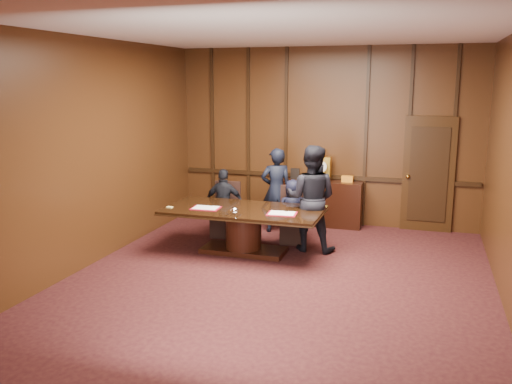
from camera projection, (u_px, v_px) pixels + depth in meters
room at (286, 162)px, 7.60m from camera, size 7.00×7.04×3.50m
sideboard at (321, 201)px, 10.79m from camera, size 1.60×0.45×1.54m
conference_table at (244, 223)px, 9.03m from camera, size 2.62×1.32×0.76m
folder_left at (206, 208)px, 8.99m from camera, size 0.48×0.36×0.02m
folder_right at (282, 214)px, 8.62m from camera, size 0.49×0.37×0.02m
inkstand at (234, 212)px, 8.55m from camera, size 0.20×0.14×0.12m
notepad at (170, 207)px, 9.06m from camera, size 0.11×0.08×0.01m
chair_left at (226, 220)px, 10.09m from camera, size 0.53×0.53×0.99m
chair_right at (293, 226)px, 9.70m from camera, size 0.58×0.58×0.99m
signatory_left at (224, 203)px, 9.95m from camera, size 0.78×0.40×1.27m
signatory_right at (293, 211)px, 9.57m from camera, size 0.65×0.53×1.15m
witness_left at (276, 190)px, 10.26m from camera, size 0.69×0.59×1.61m
witness_right at (311, 198)px, 9.11m from camera, size 0.89×0.70×1.80m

